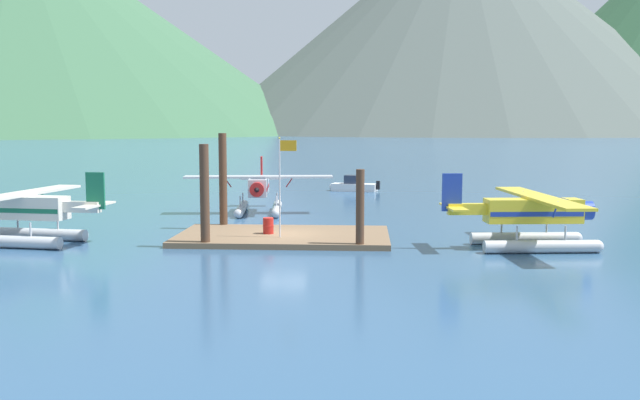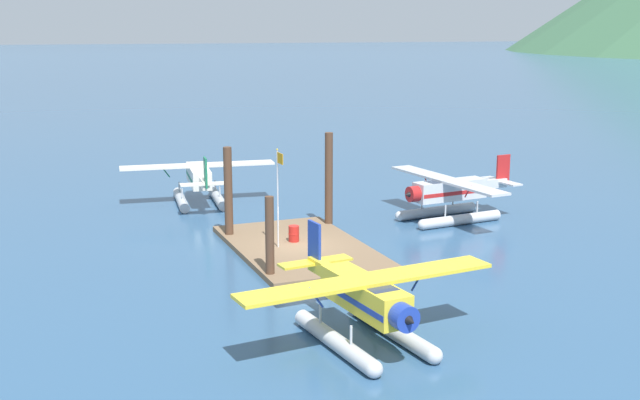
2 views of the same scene
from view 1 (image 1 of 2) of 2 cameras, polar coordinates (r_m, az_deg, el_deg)
ground_plane at (r=38.07m, az=-3.03°, el=-3.24°), size 1200.00×1200.00×0.00m
dock_platform at (r=38.05m, az=-3.03°, el=-3.01°), size 11.54×6.75×0.30m
piling_near_left at (r=35.49m, az=-9.50°, el=0.31°), size 0.48×0.48×5.29m
piling_near_right at (r=34.52m, az=3.33°, el=-0.81°), size 0.42×0.42×4.06m
piling_far_left at (r=41.60m, az=-8.01°, el=1.52°), size 0.47×0.47×5.76m
flagpole at (r=36.44m, az=-3.14°, el=2.12°), size 0.95×0.10×5.32m
fuel_drum at (r=38.02m, az=-4.29°, el=-2.13°), size 0.62×0.62×0.88m
mountain_ridge_centre_peak at (r=519.30m, az=-23.52°, el=13.00°), size 419.13×419.13×143.77m
mountain_ridge_east_peak at (r=520.08m, az=11.47°, el=13.94°), size 369.78×369.78×153.81m
seaplane_cream_port_aft at (r=39.51m, az=-23.34°, el=-1.08°), size 7.95×10.49×3.84m
seaplane_silver_bow_left at (r=49.06m, az=-5.06°, el=0.74°), size 10.49×7.96×3.84m
seaplane_yellow_stbd_aft at (r=36.52m, az=17.21°, el=-1.41°), size 7.96×10.49×3.84m
boat_white_open_north at (r=65.49m, az=2.73°, el=1.18°), size 4.83×2.33×1.50m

